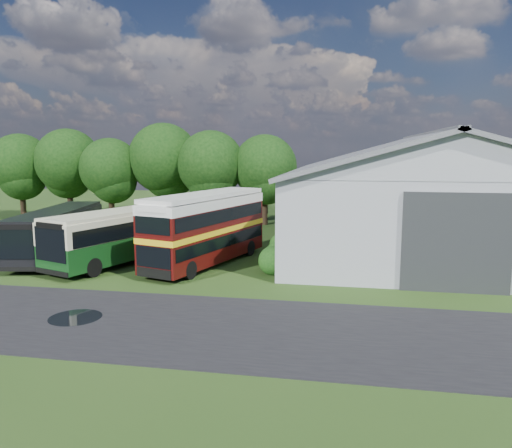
% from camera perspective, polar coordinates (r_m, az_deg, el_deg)
% --- Properties ---
extents(ground, '(120.00, 120.00, 0.00)m').
position_cam_1_polar(ground, '(24.64, -13.35, -8.36)').
color(ground, '#213D13').
rests_on(ground, ground).
extents(asphalt_road, '(60.00, 8.00, 0.02)m').
position_cam_1_polar(asphalt_road, '(20.92, -9.05, -11.30)').
color(asphalt_road, black).
rests_on(asphalt_road, ground).
extents(puddle, '(2.20, 2.20, 0.01)m').
position_cam_1_polar(puddle, '(22.77, -19.95, -10.06)').
color(puddle, black).
rests_on(puddle, ground).
extents(storage_shed, '(18.80, 24.80, 8.15)m').
position_cam_1_polar(storage_shed, '(37.97, 18.53, 3.72)').
color(storage_shed, gray).
rests_on(storage_shed, ground).
extents(tree_far_left, '(6.12, 6.12, 8.64)m').
position_cam_1_polar(tree_far_left, '(56.07, -25.33, 6.19)').
color(tree_far_left, black).
rests_on(tree_far_left, ground).
extents(tree_left_a, '(6.46, 6.46, 9.12)m').
position_cam_1_polar(tree_left_a, '(53.73, -20.68, 6.72)').
color(tree_left_a, black).
rests_on(tree_left_a, ground).
extents(tree_left_b, '(5.78, 5.78, 8.16)m').
position_cam_1_polar(tree_left_b, '(50.45, -16.34, 6.13)').
color(tree_left_b, black).
rests_on(tree_left_b, ground).
extents(tree_mid, '(6.80, 6.80, 9.60)m').
position_cam_1_polar(tree_mid, '(49.59, -10.50, 7.38)').
color(tree_mid, black).
rests_on(tree_mid, ground).
extents(tree_right_a, '(6.26, 6.26, 8.83)m').
position_cam_1_polar(tree_right_a, '(47.08, -5.19, 6.82)').
color(tree_right_a, black).
rests_on(tree_right_a, ground).
extents(tree_right_b, '(5.98, 5.98, 8.45)m').
position_cam_1_polar(tree_right_b, '(46.78, 1.03, 6.54)').
color(tree_right_b, black).
rests_on(tree_right_b, ground).
extents(shrub_front, '(1.70, 1.70, 1.70)m').
position_cam_1_polar(shrub_front, '(28.70, 1.96, -5.72)').
color(shrub_front, '#194714').
rests_on(shrub_front, ground).
extents(shrub_mid, '(1.60, 1.60, 1.60)m').
position_cam_1_polar(shrub_mid, '(30.62, 2.52, -4.81)').
color(shrub_mid, '#194714').
rests_on(shrub_mid, ground).
extents(shrub_back, '(1.80, 1.80, 1.80)m').
position_cam_1_polar(shrub_back, '(32.55, 3.01, -4.01)').
color(shrub_back, '#194714').
rests_on(shrub_back, ground).
extents(bus_green_single, '(6.67, 12.27, 3.32)m').
position_cam_1_polar(bus_green_single, '(32.81, -14.13, -1.01)').
color(bus_green_single, black).
rests_on(bus_green_single, ground).
extents(bus_maroon_double, '(5.49, 10.61, 4.43)m').
position_cam_1_polar(bus_maroon_double, '(30.77, -5.70, -0.58)').
color(bus_maroon_double, black).
rests_on(bus_maroon_double, ground).
extents(bus_dark_single, '(4.57, 11.53, 3.10)m').
position_cam_1_polar(bus_dark_single, '(35.66, -21.80, -0.81)').
color(bus_dark_single, black).
rests_on(bus_dark_single, ground).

